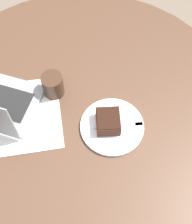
# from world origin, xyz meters

# --- Properties ---
(ground_plane) EXTENTS (12.00, 12.00, 0.00)m
(ground_plane) POSITION_xyz_m (0.00, 0.00, 0.00)
(ground_plane) COLOR #6B5B4C
(dining_table) EXTENTS (1.21, 1.21, 0.70)m
(dining_table) POSITION_xyz_m (0.00, 0.00, 0.60)
(dining_table) COLOR #4C3323
(dining_table) RESTS_ON ground_plane
(paper_document) EXTENTS (0.31, 0.27, 0.00)m
(paper_document) POSITION_xyz_m (0.02, -0.20, 0.70)
(paper_document) COLOR white
(paper_document) RESTS_ON dining_table
(plate) EXTENTS (0.22, 0.22, 0.01)m
(plate) POSITION_xyz_m (0.09, 0.11, 0.71)
(plate) COLOR silver
(plate) RESTS_ON dining_table
(cake_slice) EXTENTS (0.09, 0.08, 0.05)m
(cake_slice) POSITION_xyz_m (0.08, 0.09, 0.74)
(cake_slice) COLOR #472619
(cake_slice) RESTS_ON plate
(fork) EXTENTS (0.03, 0.17, 0.00)m
(fork) POSITION_xyz_m (0.09, 0.15, 0.72)
(fork) COLOR silver
(fork) RESTS_ON plate
(coffee_glass) EXTENTS (0.08, 0.08, 0.09)m
(coffee_glass) POSITION_xyz_m (-0.08, -0.09, 0.75)
(coffee_glass) COLOR #3D2619
(coffee_glass) RESTS_ON dining_table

